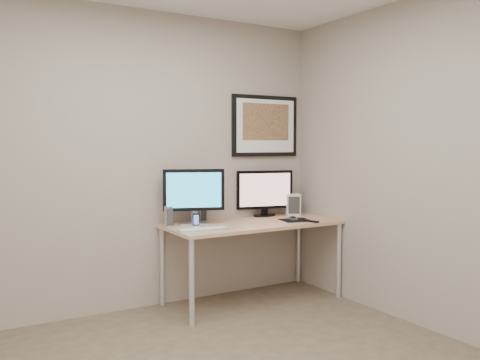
{
  "coord_description": "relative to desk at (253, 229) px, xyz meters",
  "views": [
    {
      "loc": [
        -1.43,
        -2.54,
        1.44
      ],
      "look_at": [
        0.72,
        1.1,
        1.14
      ],
      "focal_mm": 38.0,
      "sensor_mm": 36.0,
      "label": 1
    }
  ],
  "objects": [
    {
      "name": "speaker_right",
      "position": [
        -0.37,
        0.27,
        0.15
      ],
      "size": [
        0.08,
        0.08,
        0.17
      ],
      "primitive_type": "cylinder",
      "rotation": [
        0.0,
        0.0,
        -0.22
      ],
      "color": "#B4B4B9",
      "rests_on": "desk"
    },
    {
      "name": "remote",
      "position": [
        0.47,
        -0.26,
        0.08
      ],
      "size": [
        0.07,
        0.15,
        0.02
      ],
      "primitive_type": "cube",
      "rotation": [
        0.0,
        0.0,
        0.19
      ],
      "color": "black",
      "rests_on": "desk"
    },
    {
      "name": "speaker_left",
      "position": [
        -0.75,
        0.17,
        0.15
      ],
      "size": [
        0.07,
        0.07,
        0.18
      ],
      "primitive_type": "cylinder",
      "rotation": [
        0.0,
        0.0,
        0.01
      ],
      "color": "#B4B4B9",
      "rests_on": "desk"
    },
    {
      "name": "monitor_tv",
      "position": [
        0.31,
        0.27,
        0.31
      ],
      "size": [
        0.57,
        0.19,
        0.45
      ],
      "rotation": [
        0.0,
        0.0,
        -0.24
      ],
      "color": "black",
      "rests_on": "desk"
    },
    {
      "name": "fan_unit",
      "position": [
        0.59,
        0.18,
        0.17
      ],
      "size": [
        0.17,
        0.15,
        0.22
      ],
      "primitive_type": "cube",
      "rotation": [
        0.0,
        0.0,
        -0.44
      ],
      "color": "silver",
      "rests_on": "desk"
    },
    {
      "name": "framed_art",
      "position": [
        0.35,
        0.33,
        0.96
      ],
      "size": [
        0.75,
        0.04,
        0.6
      ],
      "color": "black",
      "rests_on": "room"
    },
    {
      "name": "monitor_large",
      "position": [
        -0.52,
        0.15,
        0.34
      ],
      "size": [
        0.52,
        0.25,
        0.49
      ],
      "rotation": [
        0.0,
        0.0,
        -0.35
      ],
      "color": "#B4B4B9",
      "rests_on": "desk"
    },
    {
      "name": "mouse",
      "position": [
        0.39,
        -0.08,
        0.09
      ],
      "size": [
        0.08,
        0.11,
        0.03
      ],
      "primitive_type": "ellipsoid",
      "rotation": [
        0.0,
        0.0,
        -0.26
      ],
      "color": "black",
      "rests_on": "mousepad"
    },
    {
      "name": "keyboard",
      "position": [
        -0.58,
        -0.14,
        0.07
      ],
      "size": [
        0.43,
        0.15,
        0.01
      ],
      "primitive_type": "cube",
      "rotation": [
        0.0,
        0.0,
        -0.09
      ],
      "color": "#BBBBBF",
      "rests_on": "desk"
    },
    {
      "name": "room",
      "position": [
        -1.0,
        -0.9,
        0.98
      ],
      "size": [
        3.6,
        3.6,
        3.6
      ],
      "color": "white",
      "rests_on": "ground"
    },
    {
      "name": "phone_dock",
      "position": [
        -0.57,
        0.01,
        0.13
      ],
      "size": [
        0.07,
        0.07,
        0.12
      ],
      "primitive_type": "cube",
      "rotation": [
        0.0,
        0.0,
        -0.28
      ],
      "color": "black",
      "rests_on": "desk"
    },
    {
      "name": "desk",
      "position": [
        0.0,
        0.0,
        0.0
      ],
      "size": [
        1.6,
        0.7,
        0.73
      ],
      "color": "#AA7252",
      "rests_on": "floor"
    },
    {
      "name": "mousepad",
      "position": [
        0.41,
        -0.11,
        0.07
      ],
      "size": [
        0.31,
        0.29,
        0.0
      ],
      "primitive_type": "cube",
      "rotation": [
        0.0,
        0.0,
        -0.18
      ],
      "color": "black",
      "rests_on": "desk"
    }
  ]
}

